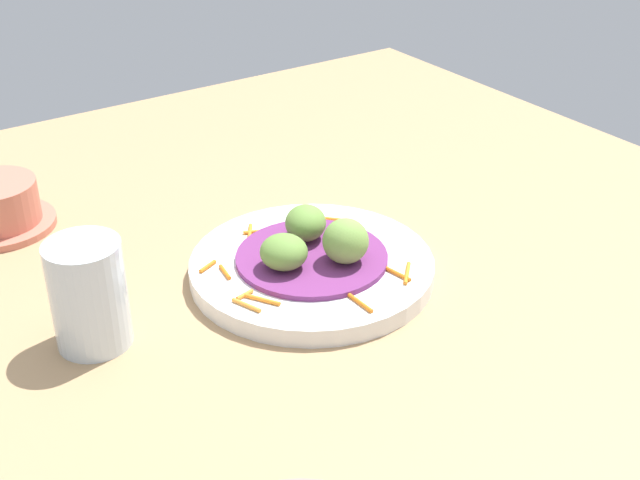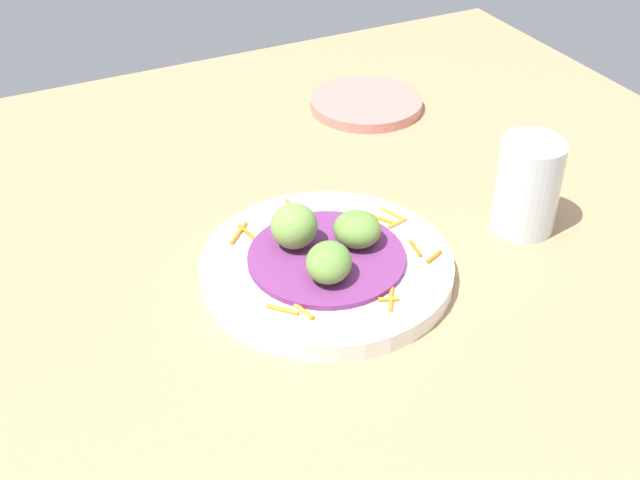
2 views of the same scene
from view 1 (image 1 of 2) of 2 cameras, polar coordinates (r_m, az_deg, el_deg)
The scene contains 8 objects.
table_surface at distance 85.74cm, azimuth -1.40°, elevation -2.81°, with size 110.00×110.00×2.00cm, color tan.
main_plate at distance 84.31cm, azimuth -0.55°, elevation -1.87°, with size 24.22×24.22×1.85cm, color white.
cabbage_bed at distance 83.69cm, azimuth -0.56°, elevation -1.17°, with size 15.05×15.05×0.55cm, color #702D6B.
carrot_garnish at distance 82.86cm, azimuth -1.16°, elevation -1.58°, with size 18.38×20.17×0.40cm.
guac_scoop_left at distance 81.47cm, azimuth 1.73°, elevation -0.07°, with size 4.48×4.49×4.44cm, color #759E47.
guac_scoop_center at distance 85.66cm, azimuth -0.97°, elevation 1.16°, with size 4.77×4.16×3.48cm, color olive.
guac_scoop_right at distance 80.82cm, azimuth -2.45°, elevation -0.81°, with size 4.62×4.52×3.32cm, color olive.
water_glass at distance 75.51cm, azimuth -15.26°, elevation -3.55°, with size 6.59×6.59×9.90cm, color silver.
Camera 1 is at (39.00, 61.02, 46.90)cm, focal length 47.69 mm.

